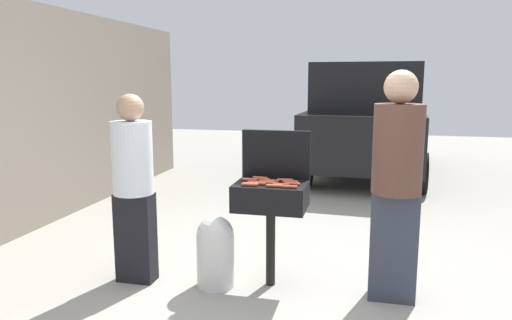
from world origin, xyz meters
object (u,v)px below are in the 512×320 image
at_px(hot_dog_3, 274,186).
at_px(hot_dog_5, 267,181).
at_px(hot_dog_1, 290,182).
at_px(person_left, 133,182).
at_px(hot_dog_6, 256,182).
at_px(hot_dog_2, 258,183).
at_px(hot_dog_8, 260,178).
at_px(propane_tank, 215,250).
at_px(hot_dog_7, 281,185).
at_px(hot_dog_9, 271,181).
at_px(person_right, 396,179).
at_px(hot_dog_0, 270,183).
at_px(hot_dog_4, 285,180).
at_px(hot_dog_11, 250,180).
at_px(hot_dog_14, 292,184).
at_px(hot_dog_13, 289,187).
at_px(parked_minivan, 368,119).
at_px(bbq_grill, 271,200).
at_px(hot_dog_15, 250,185).
at_px(hot_dog_10, 251,184).
at_px(hot_dog_12, 263,179).

relative_size(hot_dog_3, hot_dog_5, 1.00).
xyz_separation_m(hot_dog_1, hot_dog_5, (-0.19, -0.04, 0.00)).
relative_size(hot_dog_5, person_left, 0.08).
bearing_deg(hot_dog_1, hot_dog_6, -161.42).
relative_size(hot_dog_2, hot_dog_8, 1.00).
bearing_deg(propane_tank, person_left, -176.10).
xyz_separation_m(hot_dog_7, hot_dog_9, (-0.11, 0.12, 0.00)).
height_order(hot_dog_8, person_right, person_right).
bearing_deg(hot_dog_0, hot_dog_7, -21.31).
bearing_deg(hot_dog_4, person_right, -8.17).
distance_m(hot_dog_4, hot_dog_6, 0.27).
distance_m(hot_dog_0, hot_dog_9, 0.08).
relative_size(hot_dog_5, hot_dog_6, 1.00).
relative_size(hot_dog_11, person_left, 0.08).
bearing_deg(hot_dog_1, hot_dog_14, -67.65).
bearing_deg(person_left, hot_dog_13, 15.96).
height_order(hot_dog_4, parked_minivan, parked_minivan).
bearing_deg(bbq_grill, hot_dog_6, -154.61).
bearing_deg(hot_dog_8, hot_dog_13, -43.06).
height_order(hot_dog_6, hot_dog_14, same).
xyz_separation_m(hot_dog_13, hot_dog_15, (-0.33, -0.00, 0.00)).
height_order(hot_dog_2, hot_dog_6, same).
relative_size(hot_dog_10, hot_dog_12, 1.00).
height_order(hot_dog_5, hot_dog_8, same).
bearing_deg(propane_tank, hot_dog_14, 8.94).
distance_m(hot_dog_3, hot_dog_5, 0.17).
distance_m(hot_dog_13, hot_dog_14, 0.12).
xyz_separation_m(hot_dog_10, hot_dog_14, (0.33, 0.09, 0.00)).
bearing_deg(hot_dog_0, hot_dog_3, -60.10).
xyz_separation_m(hot_dog_0, hot_dog_14, (0.18, 0.02, 0.00)).
bearing_deg(hot_dog_1, hot_dog_3, -118.25).
bearing_deg(hot_dog_14, hot_dog_6, -175.98).
xyz_separation_m(hot_dog_6, hot_dog_12, (0.03, 0.13, 0.00)).
bearing_deg(hot_dog_11, hot_dog_10, -72.29).
bearing_deg(hot_dog_14, hot_dog_4, 122.05).
height_order(hot_dog_15, person_left, person_left).
bearing_deg(hot_dog_14, hot_dog_3, -138.69).
height_order(hot_dog_2, person_left, person_left).
distance_m(hot_dog_9, person_right, 1.01).
bearing_deg(hot_dog_14, hot_dog_1, 112.35).
distance_m(bbq_grill, hot_dog_8, 0.23).
bearing_deg(hot_dog_2, hot_dog_13, -12.65).
distance_m(hot_dog_3, hot_dog_13, 0.12).
xyz_separation_m(hot_dog_4, hot_dog_8, (-0.23, 0.04, 0.00)).
distance_m(hot_dog_6, hot_dog_9, 0.14).
height_order(hot_dog_6, hot_dog_8, same).
relative_size(hot_dog_0, hot_dog_2, 1.00).
bearing_deg(bbq_grill, hot_dog_7, -40.76).
bearing_deg(hot_dog_9, hot_dog_3, -70.34).
bearing_deg(hot_dog_4, hot_dog_10, -138.97).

